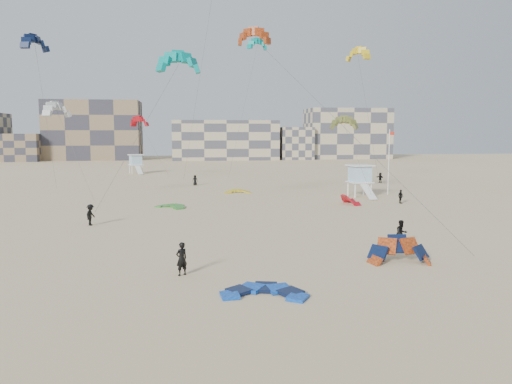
{
  "coord_description": "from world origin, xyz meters",
  "views": [
    {
      "loc": [
        -1.11,
        -25.96,
        7.99
      ],
      "look_at": [
        3.18,
        6.0,
        4.21
      ],
      "focal_mm": 35.0,
      "sensor_mm": 36.0,
      "label": 1
    }
  ],
  "objects": [
    {
      "name": "kitesurfer_b",
      "position": [
        13.79,
        7.2,
        0.95
      ],
      "size": [
        1.05,
        0.9,
        1.89
      ],
      "primitive_type": "imported",
      "rotation": [
        0.0,
        0.0,
        0.22
      ],
      "color": "black",
      "rests_on": "ground"
    },
    {
      "name": "kite_fly_teal_a",
      "position": [
        -1.96,
        24.58,
        14.77
      ],
      "size": [
        10.08,
        7.37,
        15.42
      ],
      "rotation": [
        0.0,
        0.0,
        0.22
      ],
      "color": "#009B9E",
      "rests_on": "ground"
    },
    {
      "name": "condo_fill_left",
      "position": [
        -50.0,
        128.0,
        4.0
      ],
      "size": [
        12.0,
        10.0,
        8.0
      ],
      "primitive_type": "cube",
      "color": "#7E684C",
      "rests_on": "ground"
    },
    {
      "name": "condo_west_b",
      "position": [
        -30.0,
        134.0,
        9.0
      ],
      "size": [
        28.0,
        14.0,
        18.0
      ],
      "primitive_type": "cube",
      "color": "#7E684C",
      "rests_on": "ground"
    },
    {
      "name": "kitesurfer_c",
      "position": [
        -9.73,
        18.63,
        0.94
      ],
      "size": [
        1.01,
        1.36,
        1.87
      ],
      "primitive_type": "imported",
      "rotation": [
        0.0,
        0.0,
        1.29
      ],
      "color": "black",
      "rests_on": "ground"
    },
    {
      "name": "ground",
      "position": [
        0.0,
        0.0,
        0.0
      ],
      "size": [
        320.0,
        320.0,
        0.0
      ],
      "primitive_type": "plane",
      "color": "#CEB38A",
      "rests_on": "ground"
    },
    {
      "name": "kitesurfer_f",
      "position": [
        29.89,
        51.93,
        0.84
      ],
      "size": [
        0.99,
        1.64,
        1.68
      ],
      "primitive_type": "imported",
      "rotation": [
        0.0,
        0.0,
        -1.23
      ],
      "color": "black",
      "rests_on": "ground"
    },
    {
      "name": "kite_fly_yellow",
      "position": [
        23.04,
        44.44,
        19.15
      ],
      "size": [
        8.55,
        8.74,
        19.5
      ],
      "rotation": [
        0.0,
        0.0,
        -0.94
      ],
      "color": "gold",
      "rests_on": "ground"
    },
    {
      "name": "kite_fly_olive",
      "position": [
        19.0,
        37.54,
        9.24
      ],
      "size": [
        4.45,
        11.28,
        9.77
      ],
      "rotation": [
        0.0,
        0.0,
        -0.35
      ],
      "color": "olive",
      "rests_on": "ground"
    },
    {
      "name": "condo_fill_right",
      "position": [
        32.0,
        128.0,
        5.0
      ],
      "size": [
        10.0,
        10.0,
        10.0
      ],
      "primitive_type": "cube",
      "color": "tan",
      "rests_on": "ground"
    },
    {
      "name": "flagpole",
      "position": [
        24.89,
        36.55,
        4.48
      ],
      "size": [
        0.7,
        0.11,
        8.56
      ],
      "color": "white",
      "rests_on": "ground"
    },
    {
      "name": "kitesurfer_d",
      "position": [
        22.97,
        28.17,
        0.8
      ],
      "size": [
        0.53,
        0.99,
        1.61
      ],
      "primitive_type": "imported",
      "rotation": [
        0.0,
        0.0,
        1.72
      ],
      "color": "black",
      "rests_on": "ground"
    },
    {
      "name": "kitesurfer_e",
      "position": [
        -0.24,
        51.76,
        0.81
      ],
      "size": [
        0.83,
        0.58,
        1.61
      ],
      "primitive_type": "imported",
      "rotation": [
        0.0,
        0.0,
        -0.1
      ],
      "color": "black",
      "rests_on": "ground"
    },
    {
      "name": "kite_ground_yellow",
      "position": [
        5.38,
        41.08,
        0.0
      ],
      "size": [
        3.82,
        4.01,
        1.4
      ],
      "primitive_type": null,
      "rotation": [
        0.19,
        0.0,
        0.12
      ],
      "color": "gold",
      "rests_on": "ground"
    },
    {
      "name": "kite_ground_orange",
      "position": [
        11.8,
        2.86,
        0.0
      ],
      "size": [
        4.37,
        4.28,
        3.93
      ],
      "primitive_type": null,
      "rotation": [
        0.95,
        0.0,
        -0.11
      ],
      "color": "#E5561B",
      "rests_on": "ground"
    },
    {
      "name": "lifeguard_tower_near",
      "position": [
        20.45,
        35.02,
        2.02
      ],
      "size": [
        3.15,
        5.71,
        4.07
      ],
      "rotation": [
        0.0,
        0.0,
        0.1
      ],
      "color": "white",
      "rests_on": "ground"
    },
    {
      "name": "kitesurfer_main",
      "position": [
        -1.62,
        1.89,
        0.96
      ],
      "size": [
        0.84,
        0.76,
        1.92
      ],
      "primitive_type": "imported",
      "rotation": [
        0.0,
        0.0,
        3.71
      ],
      "color": "black",
      "rests_on": "ground"
    },
    {
      "name": "kite_ground_blue",
      "position": [
        2.49,
        -2.22,
        0.0
      ],
      "size": [
        4.69,
        4.83,
        0.8
      ],
      "primitive_type": null,
      "rotation": [
        0.07,
        0.0,
        -0.23
      ],
      "color": "blue",
      "rests_on": "ground"
    },
    {
      "name": "kite_fly_orange",
      "position": [
        5.39,
        24.25,
        17.39
      ],
      "size": [
        11.72,
        26.13,
        17.35
      ],
      "rotation": [
        0.0,
        0.0,
        -0.37
      ],
      "color": "#E5561B",
      "rests_on": "ground"
    },
    {
      "name": "kite_fly_grey",
      "position": [
        -16.14,
        34.66,
        10.61
      ],
      "size": [
        7.42,
        8.97,
        11.0
      ],
      "rotation": [
        0.0,
        0.0,
        0.94
      ],
      "color": "white",
      "rests_on": "ground"
    },
    {
      "name": "kite_fly_navy",
      "position": [
        -20.4,
        42.53,
        19.35
      ],
      "size": [
        5.36,
        5.33,
        19.84
      ],
      "rotation": [
        0.0,
        0.0,
        1.04
      ],
      "color": "#0C163C",
      "rests_on": "ground"
    },
    {
      "name": "condo_mid",
      "position": [
        10.0,
        130.0,
        6.0
      ],
      "size": [
        32.0,
        16.0,
        12.0
      ],
      "primitive_type": "cube",
      "color": "tan",
      "rests_on": "ground"
    },
    {
      "name": "condo_east",
      "position": [
        50.0,
        132.0,
        8.0
      ],
      "size": [
        26.0,
        14.0,
        16.0
      ],
      "primitive_type": "cube",
      "color": "tan",
      "rests_on": "ground"
    },
    {
      "name": "lifeguard_tower_far",
      "position": [
        -11.78,
        76.8,
        1.91
      ],
      "size": [
        3.47,
        5.68,
        3.85
      ],
      "rotation": [
        0.0,
        0.0,
        0.34
      ],
      "color": "white",
      "rests_on": "ground"
    },
    {
      "name": "kite_fly_red",
      "position": [
        -9.7,
        64.83,
        10.0
      ],
      "size": [
        7.81,
        10.49,
        10.44
      ],
      "rotation": [
        0.0,
        0.0,
        2.5
      ],
      "color": "#AF0824",
      "rests_on": "ground"
    },
    {
      "name": "kite_ground_red_far",
      "position": [
        17.03,
        28.35,
        0.0
      ],
      "size": [
        3.47,
        3.35,
        3.05
      ],
      "primitive_type": null,
      "rotation": [
        0.71,
        0.0,
        1.69
      ],
      "color": "#AF0824",
      "rests_on": "ground"
    },
    {
      "name": "kite_fly_teal_b",
      "position": [
        10.64,
        59.73,
        22.88
      ],
      "size": [
        7.87,
        9.48,
        22.89
      ],
      "rotation": [
        0.0,
        0.0,
        0.39
      ],
      "color": "#009B9E",
      "rests_on": "ground"
    },
    {
      "name": "kite_ground_green",
      "position": [
        -3.11,
        28.39,
        0.0
      ],
      "size": [
        4.8,
        4.82,
        0.86
      ],
      "primitive_type": null,
      "rotation": [
        0.1,
        0.0,
        -0.74
      ],
      "color": "green",
      "rests_on": "ground"
    }
  ]
}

